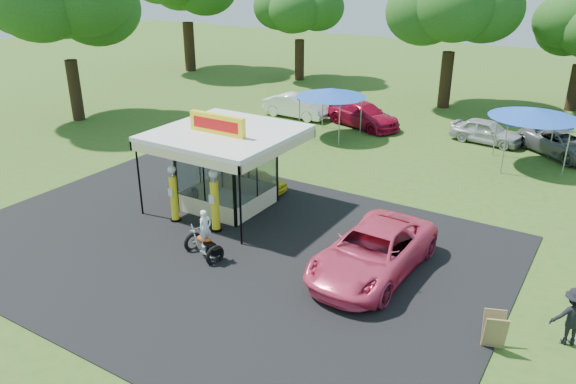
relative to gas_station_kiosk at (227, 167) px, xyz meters
name	(u,v)px	position (x,y,z in m)	size (l,w,h in m)	color
ground	(187,270)	(2.00, -4.99, -1.78)	(120.00, 120.00, 0.00)	#33581B
asphalt_apron	(223,246)	(2.00, -2.99, -1.76)	(20.00, 14.00, 0.04)	black
gas_station_kiosk	(227,167)	(0.00, 0.00, 0.00)	(5.40, 5.40, 4.18)	white
gas_pump_left	(174,195)	(-0.94, -2.29, -0.63)	(0.45, 0.45, 2.40)	black
gas_pump_right	(215,202)	(1.01, -2.13, -0.55)	(0.48, 0.48, 2.58)	black
motorcycle	(205,239)	(2.03, -3.98, -1.03)	(1.70, 1.14, 1.93)	black
spare_tires	(192,195)	(-1.55, -0.54, -1.40)	(0.95, 0.65, 0.78)	black
a_frame_sign	(494,331)	(11.92, -3.72, -1.24)	(0.65, 0.72, 1.07)	#593819
kiosk_car	(258,180)	(0.00, 2.21, -1.30)	(1.13, 2.82, 0.96)	yellow
pink_sedan	(373,252)	(7.48, -1.82, -0.98)	(2.68, 5.80, 1.61)	#E43E66
spectator_east_a	(573,317)	(13.66, -2.41, -0.92)	(1.12, 0.64, 1.73)	black
bg_car_a	(296,106)	(-5.05, 14.03, -1.03)	(1.59, 4.55, 1.50)	white
bg_car_b	(363,115)	(-0.33, 14.35, -1.03)	(2.11, 5.19, 1.50)	#AA0D2F
bg_car_c	(486,131)	(7.12, 14.96, -1.09)	(1.63, 4.04, 1.38)	#B3B4B8
bg_car_d	(563,143)	(11.17, 14.79, -1.09)	(2.31, 5.01, 1.39)	slate
tent_west	(331,93)	(-1.13, 11.44, 0.83)	(4.12, 4.12, 2.88)	gray
tent_east	(534,113)	(9.85, 12.15, 0.98)	(4.37, 4.37, 3.06)	gray
oak_far_b	(300,7)	(-11.27, 24.85, 4.26)	(7.93, 7.93, 9.46)	black
oak_far_c	(454,5)	(2.44, 21.94, 5.19)	(9.32, 9.32, 10.99)	black
oak_near	(62,5)	(-16.95, 5.96, 5.43)	(9.99, 9.99, 11.51)	black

